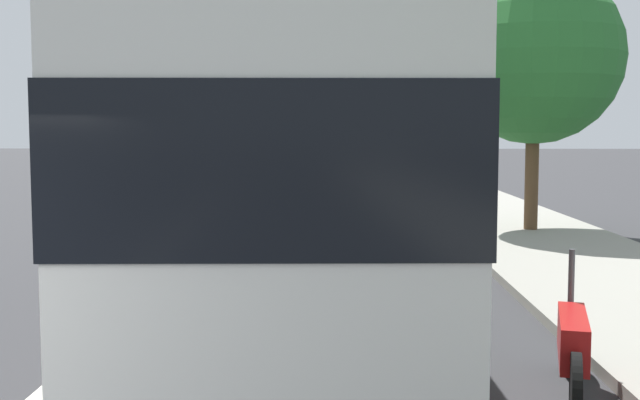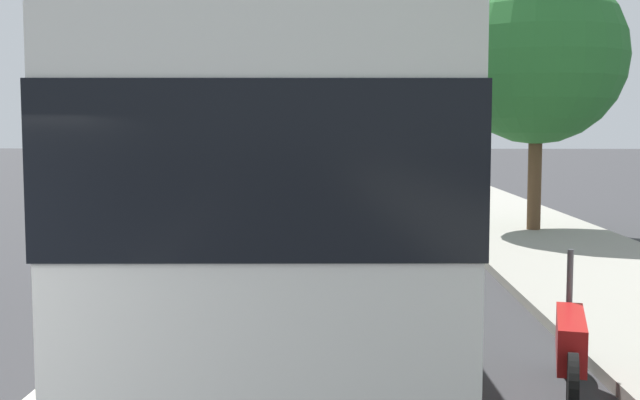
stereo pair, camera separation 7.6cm
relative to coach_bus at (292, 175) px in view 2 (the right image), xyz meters
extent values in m
cube|color=gray|center=(2.32, -4.96, -1.76)|extent=(110.00, 3.60, 0.14)
cube|color=silver|center=(2.32, 2.11, -1.83)|extent=(110.00, 0.16, 0.01)
cube|color=silver|center=(0.00, 0.00, -0.04)|extent=(11.92, 2.97, 2.89)
cube|color=black|center=(0.00, 0.00, 0.35)|extent=(11.96, 3.01, 1.02)
cube|color=orange|center=(0.00, 0.00, -1.23)|extent=(11.95, 3.00, 0.16)
cylinder|color=black|center=(3.74, 1.30, -1.33)|extent=(1.01, 0.34, 1.00)
cylinder|color=black|center=(3.83, -1.02, -1.33)|extent=(1.01, 0.34, 1.00)
cylinder|color=black|center=(-3.83, 1.02, -1.33)|extent=(1.01, 0.34, 1.00)
cylinder|color=black|center=(-3.74, -1.30, -1.33)|extent=(1.01, 0.34, 1.00)
cylinder|color=black|center=(-2.54, -2.90, -1.51)|extent=(0.64, 0.23, 0.64)
cylinder|color=black|center=(-4.04, -2.52, -1.51)|extent=(0.64, 0.23, 0.64)
cube|color=red|center=(-3.29, -2.71, -1.26)|extent=(1.18, 0.52, 0.40)
cylinder|color=#4C4C51|center=(-2.65, -2.88, -0.91)|extent=(0.06, 0.06, 0.70)
cube|color=#2D7238|center=(15.91, 4.58, -1.28)|extent=(4.23, 1.96, 0.74)
cube|color=black|center=(16.03, 4.58, -0.64)|extent=(2.30, 1.72, 0.54)
cylinder|color=black|center=(14.50, 3.86, -1.51)|extent=(0.65, 0.25, 0.64)
cylinder|color=black|center=(14.58, 5.44, -1.51)|extent=(0.65, 0.25, 0.64)
cylinder|color=black|center=(17.23, 3.72, -1.51)|extent=(0.65, 0.25, 0.64)
cylinder|color=black|center=(17.31, 5.31, -1.51)|extent=(0.65, 0.25, 0.64)
cube|color=navy|center=(32.95, 0.20, -1.23)|extent=(4.14, 2.08, 0.84)
cube|color=black|center=(32.76, 0.21, -0.54)|extent=(2.28, 1.82, 0.54)
cylinder|color=black|center=(34.33, 0.95, -1.51)|extent=(0.65, 0.26, 0.64)
cylinder|color=black|center=(34.23, -0.72, -1.51)|extent=(0.65, 0.26, 0.64)
cylinder|color=black|center=(31.68, 1.12, -1.51)|extent=(0.65, 0.26, 0.64)
cylinder|color=black|center=(31.58, -0.55, -1.51)|extent=(0.65, 0.26, 0.64)
cube|color=silver|center=(20.06, -0.78, -1.23)|extent=(4.71, 1.86, 0.85)
cube|color=black|center=(19.92, -0.78, -0.56)|extent=(2.57, 1.70, 0.49)
cylinder|color=black|center=(21.62, 0.05, -1.51)|extent=(0.64, 0.22, 0.64)
cylinder|color=black|center=(21.61, -1.63, -1.51)|extent=(0.64, 0.22, 0.64)
cylinder|color=black|center=(18.52, 0.07, -1.51)|extent=(0.64, 0.22, 0.64)
cylinder|color=black|center=(18.51, -1.61, -1.51)|extent=(0.64, 0.22, 0.64)
cube|color=gold|center=(42.44, 0.36, -1.26)|extent=(4.71, 1.95, 0.78)
cube|color=black|center=(42.51, 0.36, -0.60)|extent=(2.40, 1.71, 0.54)
cylinder|color=black|center=(44.01, 1.08, -1.51)|extent=(0.65, 0.25, 0.64)
cylinder|color=black|center=(43.94, -0.50, -1.51)|extent=(0.65, 0.25, 0.64)
cylinder|color=black|center=(40.95, 1.22, -1.51)|extent=(0.65, 0.25, 0.64)
cylinder|color=black|center=(40.88, -0.36, -1.51)|extent=(0.65, 0.25, 0.64)
cylinder|color=brown|center=(8.07, -5.07, -0.37)|extent=(0.31, 0.31, 2.92)
sphere|color=#286B2D|center=(8.07, -5.07, 2.29)|extent=(4.03, 4.03, 4.03)
camera|label=1|loc=(-10.24, -0.63, 0.56)|focal=44.21mm
camera|label=2|loc=(-10.23, -0.71, 0.56)|focal=44.21mm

